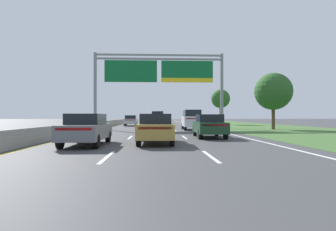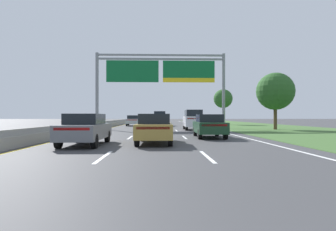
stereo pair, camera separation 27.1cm
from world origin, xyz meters
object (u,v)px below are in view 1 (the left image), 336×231
(overhead_sign_gantry, at_px, (159,75))
(car_silver_left_lane_sedan, at_px, (131,120))
(roadside_tree_far, at_px, (221,99))
(car_gold_centre_lane_sedan, at_px, (156,128))
(car_grey_left_lane_sedan, at_px, (87,129))
(pickup_truck_blue, at_px, (158,119))
(car_darkgreen_right_lane_sedan, at_px, (209,125))
(car_white_right_lane_suv, at_px, (192,119))
(roadside_tree_mid, at_px, (273,92))

(overhead_sign_gantry, bearing_deg, car_silver_left_lane_sedan, 113.02)
(car_silver_left_lane_sedan, xyz_separation_m, roadside_tree_far, (14.93, 5.52, 3.61))
(car_gold_centre_lane_sedan, relative_size, roadside_tree_far, 0.73)
(car_grey_left_lane_sedan, relative_size, car_silver_left_lane_sedan, 0.99)
(pickup_truck_blue, bearing_deg, car_darkgreen_right_lane_sedan, -170.44)
(car_white_right_lane_suv, bearing_deg, car_darkgreen_right_lane_sedan, -179.86)
(car_white_right_lane_suv, bearing_deg, overhead_sign_gantry, 53.37)
(car_white_right_lane_suv, relative_size, roadside_tree_mid, 0.77)
(overhead_sign_gantry, height_order, car_grey_left_lane_sedan, overhead_sign_gantry)
(pickup_truck_blue, height_order, car_gold_centre_lane_sedan, pickup_truck_blue)
(pickup_truck_blue, bearing_deg, car_gold_centre_lane_sedan, -179.17)
(overhead_sign_gantry, height_order, pickup_truck_blue, overhead_sign_gantry)
(pickup_truck_blue, xyz_separation_m, car_darkgreen_right_lane_sedan, (3.32, -23.37, -0.26))
(overhead_sign_gantry, distance_m, car_gold_centre_lane_sedan, 18.11)
(overhead_sign_gantry, xyz_separation_m, roadside_tree_mid, (12.34, -2.58, -2.13))
(pickup_truck_blue, distance_m, roadside_tree_mid, 17.97)
(car_silver_left_lane_sedan, height_order, roadside_tree_far, roadside_tree_far)
(car_silver_left_lane_sedan, bearing_deg, roadside_tree_far, -71.04)
(car_white_right_lane_suv, bearing_deg, roadside_tree_far, -21.05)
(car_darkgreen_right_lane_sedan, xyz_separation_m, car_gold_centre_lane_sedan, (-3.63, -3.91, 0.00))
(overhead_sign_gantry, distance_m, car_grey_left_lane_sedan, 19.24)
(car_silver_left_lane_sedan, xyz_separation_m, roadside_tree_mid, (16.47, -12.29, 3.30))
(car_white_right_lane_suv, xyz_separation_m, car_gold_centre_lane_sedan, (-3.85, -14.59, -0.28))
(overhead_sign_gantry, relative_size, roadside_tree_mid, 2.45)
(overhead_sign_gantry, distance_m, roadside_tree_far, 18.76)
(car_silver_left_lane_sedan, relative_size, car_gold_centre_lane_sedan, 1.00)
(car_silver_left_lane_sedan, bearing_deg, overhead_sign_gantry, -158.30)
(car_white_right_lane_suv, relative_size, car_darkgreen_right_lane_sedan, 1.07)
(car_gold_centre_lane_sedan, distance_m, roadside_tree_far, 34.57)
(pickup_truck_blue, relative_size, car_silver_left_lane_sedan, 1.23)
(overhead_sign_gantry, height_order, car_gold_centre_lane_sedan, overhead_sign_gantry)
(car_grey_left_lane_sedan, xyz_separation_m, car_gold_centre_lane_sedan, (3.45, 0.78, 0.00))
(overhead_sign_gantry, distance_m, car_silver_left_lane_sedan, 11.87)
(car_grey_left_lane_sedan, xyz_separation_m, roadside_tree_mid, (16.21, 15.47, 3.30))
(roadside_tree_mid, bearing_deg, car_darkgreen_right_lane_sedan, -130.26)
(car_grey_left_lane_sedan, xyz_separation_m, car_white_right_lane_suv, (7.30, 15.37, 0.28))
(pickup_truck_blue, height_order, car_darkgreen_right_lane_sedan, pickup_truck_blue)
(car_gold_centre_lane_sedan, relative_size, roadside_tree_mid, 0.72)
(car_darkgreen_right_lane_sedan, distance_m, car_gold_centre_lane_sedan, 5.34)
(overhead_sign_gantry, distance_m, roadside_tree_mid, 12.79)
(overhead_sign_gantry, distance_m, pickup_truck_blue, 11.28)
(car_darkgreen_right_lane_sedan, relative_size, car_gold_centre_lane_sedan, 1.01)
(car_white_right_lane_suv, distance_m, car_silver_left_lane_sedan, 14.51)
(car_silver_left_lane_sedan, distance_m, car_gold_centre_lane_sedan, 27.23)
(car_silver_left_lane_sedan, bearing_deg, pickup_truck_blue, -86.95)
(pickup_truck_blue, relative_size, car_gold_centre_lane_sedan, 1.23)
(car_darkgreen_right_lane_sedan, bearing_deg, car_grey_left_lane_sedan, 125.24)
(pickup_truck_blue, relative_size, roadside_tree_mid, 0.89)
(car_white_right_lane_suv, bearing_deg, roadside_tree_mid, -88.03)
(car_silver_left_lane_sedan, relative_size, roadside_tree_mid, 0.72)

